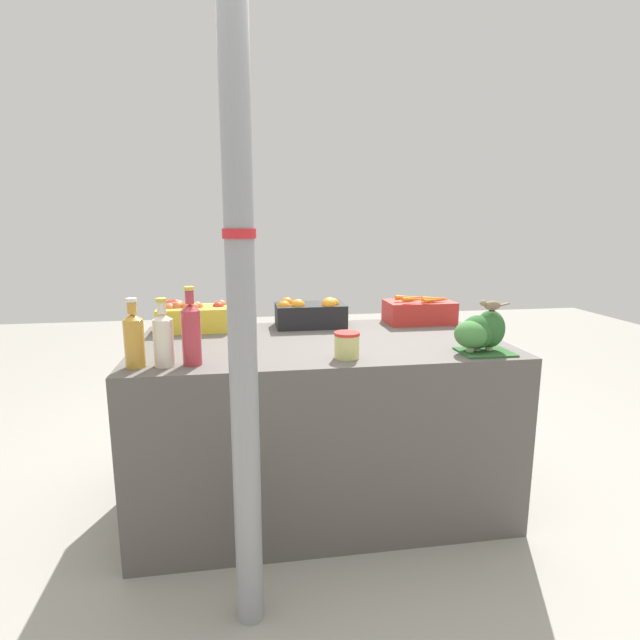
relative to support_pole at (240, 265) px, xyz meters
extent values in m
plane|color=gray|center=(0.37, 0.73, -1.25)|extent=(10.00, 10.00, 0.00)
cube|color=#56514C|center=(0.37, 0.73, -0.84)|extent=(1.72, 0.93, 0.83)
cylinder|color=gray|center=(0.00, 0.00, 0.00)|extent=(0.09, 0.09, 2.50)
cylinder|color=red|center=(0.00, 0.00, 0.10)|extent=(0.10, 0.10, 0.03)
cube|color=gold|center=(-0.24, 1.07, -0.37)|extent=(0.37, 0.22, 0.12)
sphere|color=red|center=(-0.36, 1.08, -0.31)|extent=(0.06, 0.06, 0.06)
sphere|color=#BC562D|center=(-0.25, 1.03, -0.31)|extent=(0.06, 0.06, 0.06)
sphere|color=red|center=(-0.37, 1.13, -0.31)|extent=(0.08, 0.08, 0.08)
sphere|color=#BC562D|center=(-0.28, 1.05, -0.31)|extent=(0.06, 0.06, 0.06)
sphere|color=#BC562D|center=(-0.23, 1.05, -0.31)|extent=(0.07, 0.07, 0.07)
sphere|color=#BC562D|center=(-0.33, 1.12, -0.31)|extent=(0.07, 0.07, 0.07)
sphere|color=#BC562D|center=(-0.33, 1.06, -0.31)|extent=(0.07, 0.07, 0.07)
sphere|color=red|center=(-0.12, 1.06, -0.31)|extent=(0.06, 0.06, 0.06)
sphere|color=#BC562D|center=(-0.37, 1.06, -0.32)|extent=(0.08, 0.08, 0.08)
sphere|color=red|center=(-0.35, 1.12, -0.31)|extent=(0.08, 0.08, 0.08)
sphere|color=#BC562D|center=(-0.27, 1.11, -0.32)|extent=(0.07, 0.07, 0.07)
sphere|color=#BC562D|center=(-0.11, 1.12, -0.31)|extent=(0.07, 0.07, 0.07)
cube|color=black|center=(0.36, 1.07, -0.37)|extent=(0.37, 0.22, 0.12)
sphere|color=orange|center=(0.25, 1.12, -0.31)|extent=(0.07, 0.07, 0.07)
sphere|color=orange|center=(0.29, 1.02, -0.31)|extent=(0.07, 0.07, 0.07)
sphere|color=orange|center=(0.48, 1.03, -0.30)|extent=(0.07, 0.07, 0.07)
sphere|color=orange|center=(0.46, 1.00, -0.30)|extent=(0.08, 0.08, 0.08)
sphere|color=orange|center=(0.22, 1.03, -0.31)|extent=(0.07, 0.07, 0.07)
sphere|color=orange|center=(0.48, 1.12, -0.32)|extent=(0.08, 0.08, 0.08)
cube|color=red|center=(0.98, 1.07, -0.37)|extent=(0.37, 0.22, 0.12)
cone|color=orange|center=(0.91, 1.06, -0.28)|extent=(0.14, 0.03, 0.03)
cone|color=orange|center=(1.05, 1.00, -0.29)|extent=(0.17, 0.08, 0.02)
cone|color=orange|center=(0.96, 1.09, -0.29)|extent=(0.15, 0.07, 0.03)
cone|color=orange|center=(1.07, 1.03, -0.29)|extent=(0.15, 0.04, 0.03)
cone|color=orange|center=(1.06, 1.03, -0.29)|extent=(0.16, 0.04, 0.03)
cone|color=orange|center=(0.93, 1.00, -0.28)|extent=(0.15, 0.04, 0.03)
cube|color=#2D602D|center=(1.04, 0.39, -0.42)|extent=(0.22, 0.18, 0.01)
ellipsoid|color=#427F3D|center=(0.97, 0.40, -0.34)|extent=(0.14, 0.14, 0.12)
cylinder|color=#B2C693|center=(0.97, 0.40, -0.41)|extent=(0.03, 0.03, 0.02)
ellipsoid|color=#2D602D|center=(1.01, 0.42, -0.34)|extent=(0.15, 0.15, 0.15)
cylinder|color=#B2C693|center=(1.01, 0.42, -0.41)|extent=(0.03, 0.03, 0.02)
ellipsoid|color=#2D602D|center=(1.06, 0.41, -0.32)|extent=(0.12, 0.12, 0.16)
cylinder|color=#B2C693|center=(1.06, 0.41, -0.41)|extent=(0.03, 0.03, 0.02)
cylinder|color=gold|center=(-0.42, 0.41, -0.33)|extent=(0.08, 0.08, 0.19)
cone|color=gold|center=(-0.42, 0.41, -0.23)|extent=(0.08, 0.08, 0.02)
cylinder|color=gold|center=(-0.42, 0.41, -0.19)|extent=(0.03, 0.03, 0.05)
cylinder|color=silver|center=(-0.42, 0.41, -0.16)|extent=(0.04, 0.04, 0.01)
cylinder|color=beige|center=(-0.31, 0.41, -0.33)|extent=(0.08, 0.08, 0.19)
cone|color=beige|center=(-0.31, 0.41, -0.23)|extent=(0.08, 0.08, 0.02)
cylinder|color=beige|center=(-0.31, 0.41, -0.19)|extent=(0.04, 0.04, 0.05)
cylinder|color=gold|center=(-0.31, 0.41, -0.16)|extent=(0.04, 0.04, 0.01)
cylinder|color=#B2333D|center=(-0.20, 0.41, -0.32)|extent=(0.07, 0.07, 0.22)
cone|color=#B2333D|center=(-0.20, 0.41, -0.19)|extent=(0.07, 0.07, 0.03)
cylinder|color=#B2333D|center=(-0.20, 0.41, -0.15)|extent=(0.03, 0.03, 0.05)
cylinder|color=gold|center=(-0.20, 0.41, -0.12)|extent=(0.04, 0.04, 0.01)
cylinder|color=#D1CC75|center=(0.43, 0.41, -0.38)|extent=(0.10, 0.10, 0.10)
cylinder|color=red|center=(0.43, 0.41, -0.32)|extent=(0.11, 0.11, 0.01)
cube|color=#4C3D2D|center=(1.05, 0.38, -0.24)|extent=(0.02, 0.02, 0.01)
ellipsoid|color=#7A664C|center=(1.05, 0.38, -0.22)|extent=(0.07, 0.04, 0.04)
sphere|color=#897556|center=(1.01, 0.38, -0.21)|extent=(0.03, 0.03, 0.03)
cone|color=#4C3D28|center=(1.00, 0.38, -0.21)|extent=(0.01, 0.01, 0.01)
cube|color=#7A664C|center=(1.11, 0.38, -0.21)|extent=(0.04, 0.02, 0.01)
camera|label=1|loc=(0.00, -1.56, 0.13)|focal=28.00mm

